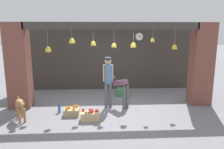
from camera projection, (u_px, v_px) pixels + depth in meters
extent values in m
plane|color=slate|center=(113.00, 108.00, 7.48)|extent=(60.00, 60.00, 0.00)
cube|color=#38332D|center=(109.00, 57.00, 9.63)|extent=(7.58, 0.12, 2.87)
cube|color=brown|center=(19.00, 66.00, 7.30)|extent=(0.70, 0.60, 2.87)
cube|color=brown|center=(201.00, 64.00, 7.66)|extent=(0.70, 0.60, 2.87)
cube|color=#3D3833|center=(112.00, 26.00, 7.04)|extent=(5.68, 0.24, 0.24)
cylinder|color=#B2AD99|center=(47.00, 38.00, 6.98)|extent=(0.01, 0.01, 0.54)
ellipsoid|color=yellow|center=(50.00, 49.00, 7.06)|extent=(0.13, 0.07, 0.20)
ellipsoid|color=yellow|center=(49.00, 49.00, 7.10)|extent=(0.09, 0.13, 0.21)
ellipsoid|color=yellow|center=(47.00, 49.00, 7.08)|extent=(0.12, 0.11, 0.21)
ellipsoid|color=yellow|center=(47.00, 50.00, 7.02)|extent=(0.12, 0.11, 0.21)
ellipsoid|color=yellow|center=(48.00, 50.00, 7.01)|extent=(0.09, 0.13, 0.21)
cylinder|color=#B2AD99|center=(72.00, 34.00, 6.99)|extent=(0.01, 0.01, 0.27)
ellipsoid|color=yellow|center=(74.00, 41.00, 7.04)|extent=(0.13, 0.07, 0.20)
ellipsoid|color=yellow|center=(72.00, 41.00, 7.08)|extent=(0.07, 0.13, 0.20)
ellipsoid|color=yellow|center=(70.00, 41.00, 7.03)|extent=(0.13, 0.07, 0.20)
ellipsoid|color=yellow|center=(72.00, 41.00, 6.98)|extent=(0.07, 0.13, 0.20)
cylinder|color=#B2AD99|center=(93.00, 35.00, 7.10)|extent=(0.01, 0.01, 0.37)
ellipsoid|color=gold|center=(95.00, 44.00, 7.16)|extent=(0.12, 0.06, 0.18)
ellipsoid|color=gold|center=(94.00, 44.00, 7.20)|extent=(0.08, 0.12, 0.19)
ellipsoid|color=gold|center=(92.00, 44.00, 7.18)|extent=(0.11, 0.10, 0.19)
ellipsoid|color=gold|center=(92.00, 44.00, 7.13)|extent=(0.11, 0.10, 0.19)
ellipsoid|color=gold|center=(94.00, 44.00, 7.11)|extent=(0.08, 0.12, 0.19)
cylinder|color=#B2AD99|center=(114.00, 36.00, 7.07)|extent=(0.01, 0.01, 0.43)
ellipsoid|color=yellow|center=(115.00, 45.00, 7.13)|extent=(0.12, 0.06, 0.18)
ellipsoid|color=yellow|center=(114.00, 45.00, 7.17)|extent=(0.08, 0.12, 0.19)
ellipsoid|color=yellow|center=(113.00, 45.00, 7.15)|extent=(0.11, 0.10, 0.19)
ellipsoid|color=yellow|center=(113.00, 45.00, 7.10)|extent=(0.11, 0.10, 0.19)
ellipsoid|color=yellow|center=(114.00, 46.00, 7.09)|extent=(0.08, 0.12, 0.19)
cylinder|color=#B2AD99|center=(133.00, 36.00, 7.12)|extent=(0.01, 0.01, 0.42)
ellipsoid|color=yellow|center=(135.00, 45.00, 7.18)|extent=(0.13, 0.07, 0.20)
ellipsoid|color=yellow|center=(134.00, 45.00, 7.22)|extent=(0.11, 0.12, 0.21)
ellipsoid|color=yellow|center=(133.00, 45.00, 7.22)|extent=(0.09, 0.13, 0.20)
ellipsoid|color=yellow|center=(132.00, 45.00, 7.19)|extent=(0.13, 0.10, 0.21)
ellipsoid|color=yellow|center=(132.00, 45.00, 7.15)|extent=(0.13, 0.10, 0.21)
ellipsoid|color=yellow|center=(133.00, 45.00, 7.13)|extent=(0.09, 0.13, 0.20)
ellipsoid|color=yellow|center=(134.00, 45.00, 7.14)|extent=(0.11, 0.12, 0.21)
cylinder|color=#B2AD99|center=(153.00, 34.00, 7.20)|extent=(0.01, 0.01, 0.28)
ellipsoid|color=yellow|center=(154.00, 40.00, 7.25)|extent=(0.10, 0.05, 0.15)
ellipsoid|color=yellow|center=(153.00, 40.00, 7.28)|extent=(0.07, 0.09, 0.15)
ellipsoid|color=yellow|center=(152.00, 40.00, 7.26)|extent=(0.09, 0.08, 0.15)
ellipsoid|color=yellow|center=(152.00, 40.00, 7.22)|extent=(0.09, 0.08, 0.15)
ellipsoid|color=yellow|center=(153.00, 40.00, 7.21)|extent=(0.07, 0.09, 0.15)
cylinder|color=#B2AD99|center=(175.00, 37.00, 7.19)|extent=(0.01, 0.01, 0.49)
ellipsoid|color=yellow|center=(176.00, 47.00, 7.26)|extent=(0.12, 0.07, 0.19)
ellipsoid|color=yellow|center=(174.00, 47.00, 7.30)|extent=(0.07, 0.12, 0.19)
ellipsoid|color=yellow|center=(173.00, 47.00, 7.25)|extent=(0.12, 0.07, 0.19)
ellipsoid|color=yellow|center=(175.00, 47.00, 7.21)|extent=(0.07, 0.12, 0.19)
ellipsoid|color=#9E7042|center=(20.00, 103.00, 6.35)|extent=(0.47, 0.62, 0.23)
cylinder|color=#9E7042|center=(25.00, 115.00, 6.27)|extent=(0.07, 0.07, 0.42)
cylinder|color=#9E7042|center=(19.00, 116.00, 6.20)|extent=(0.07, 0.07, 0.42)
cylinder|color=#9E7042|center=(22.00, 111.00, 6.64)|extent=(0.07, 0.07, 0.42)
cylinder|color=#9E7042|center=(17.00, 111.00, 6.57)|extent=(0.07, 0.07, 0.42)
ellipsoid|color=#9E7042|center=(21.00, 105.00, 6.07)|extent=(0.23, 0.26, 0.16)
cone|color=brown|center=(23.00, 102.00, 6.08)|extent=(0.05, 0.05, 0.06)
cone|color=brown|center=(19.00, 102.00, 6.03)|extent=(0.05, 0.05, 0.06)
cylinder|color=#9E7042|center=(18.00, 99.00, 6.62)|extent=(0.12, 0.19, 0.24)
cylinder|color=#56565B|center=(110.00, 96.00, 7.41)|extent=(0.11, 0.11, 0.85)
cylinder|color=#56565B|center=(106.00, 96.00, 7.39)|extent=(0.11, 0.11, 0.85)
cube|color=#4C7099|center=(108.00, 74.00, 7.25)|extent=(0.22, 0.19, 0.64)
cylinder|color=tan|center=(112.00, 73.00, 7.27)|extent=(0.06, 0.06, 0.56)
cylinder|color=tan|center=(104.00, 73.00, 7.22)|extent=(0.06, 0.06, 0.56)
sphere|color=tan|center=(108.00, 61.00, 7.16)|extent=(0.22, 0.22, 0.22)
cylinder|color=#2D2D2D|center=(108.00, 58.00, 7.14)|extent=(0.23, 0.23, 0.08)
cube|color=#2D2D2D|center=(109.00, 60.00, 7.04)|extent=(0.20, 0.14, 0.01)
cylinder|color=#56565B|center=(124.00, 98.00, 7.31)|extent=(0.11, 0.11, 0.78)
cylinder|color=#56565B|center=(127.00, 97.00, 7.40)|extent=(0.11, 0.11, 0.78)
cube|color=#754760|center=(120.00, 83.00, 7.46)|extent=(0.53, 0.59, 0.31)
sphere|color=black|center=(113.00, 79.00, 7.71)|extent=(0.19, 0.19, 0.19)
cube|color=tan|center=(72.00, 112.00, 6.81)|extent=(0.46, 0.40, 0.21)
sphere|color=orange|center=(74.00, 109.00, 6.68)|extent=(0.09, 0.09, 0.09)
sphere|color=orange|center=(67.00, 107.00, 6.81)|extent=(0.09, 0.09, 0.09)
sphere|color=orange|center=(69.00, 107.00, 6.81)|extent=(0.09, 0.09, 0.09)
sphere|color=orange|center=(67.00, 109.00, 6.66)|extent=(0.09, 0.09, 0.09)
sphere|color=orange|center=(74.00, 106.00, 6.94)|extent=(0.09, 0.09, 0.09)
sphere|color=orange|center=(77.00, 106.00, 6.94)|extent=(0.09, 0.09, 0.09)
cube|color=tan|center=(90.00, 116.00, 6.44)|extent=(0.55, 0.35, 0.25)
sphere|color=red|center=(90.00, 110.00, 6.47)|extent=(0.09, 0.09, 0.09)
sphere|color=red|center=(92.00, 111.00, 6.35)|extent=(0.09, 0.09, 0.09)
sphere|color=red|center=(96.00, 111.00, 6.41)|extent=(0.09, 0.09, 0.09)
sphere|color=red|center=(83.00, 110.00, 6.47)|extent=(0.09, 0.09, 0.09)
sphere|color=red|center=(86.00, 112.00, 6.28)|extent=(0.09, 0.09, 0.09)
sphere|color=red|center=(93.00, 110.00, 6.45)|extent=(0.09, 0.09, 0.09)
sphere|color=red|center=(90.00, 112.00, 6.30)|extent=(0.09, 0.09, 0.09)
sphere|color=#99B238|center=(86.00, 112.00, 6.28)|extent=(0.09, 0.09, 0.09)
sphere|color=red|center=(92.00, 110.00, 6.48)|extent=(0.09, 0.09, 0.09)
cube|color=#387A42|center=(123.00, 92.00, 8.76)|extent=(0.48, 0.37, 0.31)
cylinder|color=#2D60AD|center=(59.00, 109.00, 7.01)|extent=(0.08, 0.08, 0.25)
cylinder|color=black|center=(59.00, 105.00, 6.98)|extent=(0.04, 0.04, 0.03)
cylinder|color=black|center=(139.00, 37.00, 9.46)|extent=(0.35, 0.01, 0.35)
cylinder|color=white|center=(139.00, 37.00, 9.44)|extent=(0.33, 0.02, 0.33)
cube|color=black|center=(139.00, 36.00, 9.42)|extent=(0.01, 0.01, 0.09)
cube|color=black|center=(140.00, 37.00, 9.43)|extent=(0.12, 0.01, 0.01)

